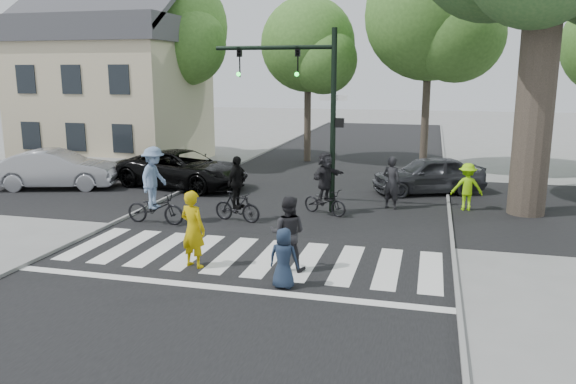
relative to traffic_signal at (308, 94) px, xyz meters
name	(u,v)px	position (x,y,z in m)	size (l,w,h in m)	color
ground	(236,269)	(-0.35, -6.20, -3.90)	(120.00, 120.00, 0.00)	gray
road_stem	(288,218)	(-0.35, -1.20, -3.90)	(10.00, 70.00, 0.01)	black
road_cross	(308,198)	(-0.35, 1.80, -3.89)	(70.00, 10.00, 0.01)	black
curb_left	(147,207)	(-5.40, -1.20, -3.85)	(0.10, 70.00, 0.10)	gray
curb_right	(451,227)	(4.70, -1.20, -3.85)	(0.10, 70.00, 0.10)	gray
crosswalk	(245,260)	(-0.35, -5.54, -3.89)	(10.00, 3.85, 0.01)	silver
traffic_signal	(308,94)	(0.00, 0.00, 0.00)	(4.45, 0.29, 6.00)	black
bg_tree_0	(95,44)	(-14.09, 9.80, 2.24)	(5.46, 5.20, 8.97)	brown
bg_tree_1	(175,32)	(-9.06, 9.28, 2.75)	(6.09, 5.80, 9.80)	brown
bg_tree_2	(312,49)	(-2.11, 10.42, 1.88)	(5.04, 4.80, 8.40)	brown
bg_tree_3	(437,20)	(3.95, 9.07, 3.04)	(6.30, 6.00, 10.20)	brown
house	(114,89)	(-11.85, 7.78, -0.10)	(8.40, 8.10, 8.82)	beige
pedestrian_woman	(193,229)	(-1.41, -6.27, -2.96)	(0.69, 0.45, 1.89)	#C4A408
pedestrian_child	(284,258)	(1.03, -7.02, -3.23)	(0.66, 0.43, 1.34)	#1D2A3F
pedestrian_adult	(288,233)	(0.84, -5.90, -3.00)	(0.87, 0.68, 1.80)	black
cyclist_left	(155,191)	(-4.18, -2.89, -2.86)	(1.92, 1.25, 2.41)	black
cyclist_mid	(237,195)	(-1.81, -2.01, -3.05)	(1.65, 1.02, 2.08)	black
cyclist_right	(325,187)	(0.70, -0.45, -2.97)	(1.74, 1.60, 2.09)	black
car_suv	(183,169)	(-5.74, 2.55, -3.14)	(2.51, 5.44, 1.51)	black
car_silver	(57,169)	(-10.59, 1.06, -3.12)	(1.66, 4.76, 1.57)	#A2A2A8
car_grey	(428,175)	(3.95, 3.83, -3.17)	(1.72, 4.27, 1.46)	#34353A
bystander_hivis	(467,187)	(5.25, 1.33, -3.09)	(1.05, 0.60, 1.62)	#95E70C
bystander_dark	(392,183)	(2.75, 0.90, -2.98)	(0.67, 0.44, 1.84)	black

